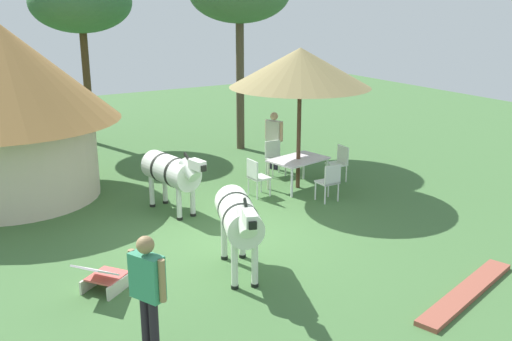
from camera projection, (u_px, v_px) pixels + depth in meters
ground_plane at (228, 233)px, 11.83m from camera, size 36.00×36.00×0.00m
thatched_hut at (5, 101)px, 13.27m from camera, size 5.08×5.08×4.05m
shade_umbrella at (300, 68)px, 13.77m from camera, size 3.35×3.35×3.41m
patio_dining_table at (298, 162)px, 14.42m from camera, size 1.54×1.18×0.74m
patio_chair_near_lawn at (274, 156)px, 15.52m from camera, size 0.47×0.45×0.90m
patio_chair_west_end at (256, 175)px, 13.82m from camera, size 0.44×0.45×0.90m
patio_chair_east_end at (330, 180)px, 13.46m from camera, size 0.45×0.43×0.90m
patio_chair_near_hut at (339, 161)px, 15.01m from camera, size 0.44×0.46×0.90m
guest_beside_umbrella at (274, 135)px, 15.90m from camera, size 0.34×0.53×1.57m
standing_watcher at (148, 286)px, 7.50m from camera, size 0.39×0.56×1.71m
striped_lounge_chair at (103, 277)px, 9.42m from camera, size 0.97×0.90×0.61m
zebra_nearest_camera at (239, 218)px, 9.81m from camera, size 1.07×2.09×1.56m
zebra_by_umbrella at (172, 172)px, 12.71m from camera, size 0.88×2.10×1.46m
acacia_tree_far_lawn at (81, 3)px, 17.81m from camera, size 3.07×3.07×5.29m
brick_patio_kerb at (466, 292)px, 9.37m from camera, size 2.79×1.15×0.08m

